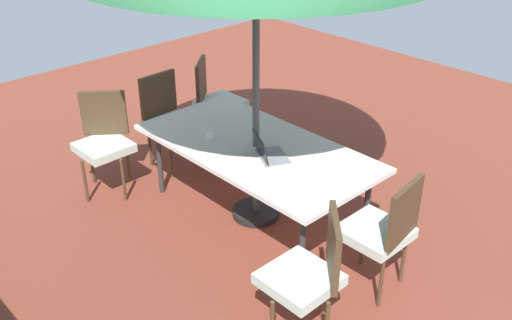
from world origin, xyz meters
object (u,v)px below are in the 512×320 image
at_px(chair_northwest, 309,272).
at_px(dining_table, 256,150).
at_px(chair_southeast, 215,98).
at_px(chair_east, 168,116).
at_px(laptop, 268,153).
at_px(cup, 210,135).
at_px(chair_west, 383,228).
at_px(chair_northeast, 104,138).

bearing_deg(chair_northwest, dining_table, -165.43).
bearing_deg(chair_southeast, chair_east, 142.73).
relative_size(dining_table, chair_northwest, 2.22).
bearing_deg(dining_table, chair_east, -0.95).
xyz_separation_m(dining_table, laptop, (-0.24, 0.08, 0.09)).
xyz_separation_m(chair_east, cup, (-0.99, 0.25, 0.22)).
relative_size(dining_table, chair_west, 2.22).
bearing_deg(cup, chair_southeast, -41.34).
bearing_deg(chair_northeast, chair_east, 38.80).
bearing_deg(laptop, cup, 39.86).
xyz_separation_m(dining_table, chair_northeast, (1.36, 0.73, -0.13)).
relative_size(chair_northwest, chair_northeast, 1.00).
relative_size(chair_southeast, laptop, 2.47).
height_order(dining_table, cup, cup).
xyz_separation_m(chair_west, laptop, (1.13, 0.08, 0.22)).
bearing_deg(cup, chair_east, -13.89).
relative_size(chair_northwest, laptop, 2.47).
distance_m(dining_table, chair_west, 1.38).
xyz_separation_m(chair_east, chair_northeast, (0.00, 0.75, 0.00)).
height_order(chair_east, chair_northeast, same).
height_order(chair_northwest, chair_west, same).
relative_size(chair_west, chair_southeast, 1.00).
height_order(chair_west, laptop, chair_west).
bearing_deg(chair_northeast, chair_west, -36.01).
height_order(dining_table, chair_east, chair_east).
xyz_separation_m(chair_northeast, chair_southeast, (0.05, -1.43, 0.00)).
xyz_separation_m(chair_southeast, cup, (-1.04, 0.92, 0.22)).
height_order(chair_southeast, laptop, chair_southeast).
distance_m(dining_table, chair_northeast, 1.55).
bearing_deg(cup, laptop, -166.86).
relative_size(laptop, cup, 4.27).
distance_m(chair_northwest, chair_northeast, 2.69).
distance_m(chair_east, chair_northwest, 2.80).
xyz_separation_m(chair_east, chair_northwest, (-2.69, 0.79, 0.00)).
xyz_separation_m(laptop, cup, (0.60, 0.14, -0.00)).
bearing_deg(cup, chair_northwest, 162.21).
relative_size(chair_west, cup, 10.55).
bearing_deg(chair_east, chair_southeast, 2.26).
height_order(dining_table, chair_northeast, chair_northeast).
height_order(chair_east, chair_west, same).
xyz_separation_m(dining_table, chair_east, (1.36, -0.02, -0.13)).
xyz_separation_m(chair_west, chair_southeast, (2.78, -0.70, 0.00)).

